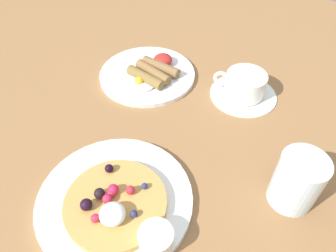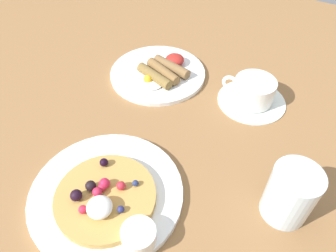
% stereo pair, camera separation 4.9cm
% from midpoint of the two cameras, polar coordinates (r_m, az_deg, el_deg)
% --- Properties ---
extents(ground_plane, '(1.68, 1.54, 0.03)m').
position_cam_midpoint_polar(ground_plane, '(0.64, -3.75, -2.01)').
color(ground_plane, olive).
extents(pancake_plate, '(0.26, 0.26, 0.01)m').
position_cam_midpoint_polar(pancake_plate, '(0.54, -12.20, -13.10)').
color(pancake_plate, white).
rests_on(pancake_plate, ground_plane).
extents(pancake_with_berries, '(0.16, 0.16, 0.04)m').
position_cam_midpoint_polar(pancake_with_berries, '(0.52, -12.42, -13.79)').
color(pancake_with_berries, tan).
rests_on(pancake_with_berries, pancake_plate).
extents(syrup_ramekin, '(0.05, 0.05, 0.03)m').
position_cam_midpoint_polar(syrup_ramekin, '(0.48, -5.28, -19.82)').
color(syrup_ramekin, white).
rests_on(syrup_ramekin, pancake_plate).
extents(breakfast_plate, '(0.23, 0.23, 0.01)m').
position_cam_midpoint_polar(breakfast_plate, '(0.77, -5.62, 9.27)').
color(breakfast_plate, white).
rests_on(breakfast_plate, ground_plane).
extents(fried_breakfast, '(0.12, 0.15, 0.03)m').
position_cam_midpoint_polar(fried_breakfast, '(0.75, -4.59, 9.92)').
color(fried_breakfast, brown).
rests_on(fried_breakfast, breakfast_plate).
extents(coffee_saucer, '(0.15, 0.15, 0.01)m').
position_cam_midpoint_polar(coffee_saucer, '(0.72, 11.66, 5.62)').
color(coffee_saucer, white).
rests_on(coffee_saucer, ground_plane).
extents(coffee_cup, '(0.12, 0.09, 0.05)m').
position_cam_midpoint_polar(coffee_cup, '(0.70, 11.90, 7.45)').
color(coffee_cup, white).
rests_on(coffee_cup, coffee_saucer).
extents(water_glass, '(0.07, 0.07, 0.10)m').
position_cam_midpoint_polar(water_glass, '(0.53, 20.05, -9.52)').
color(water_glass, silver).
rests_on(water_glass, ground_plane).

